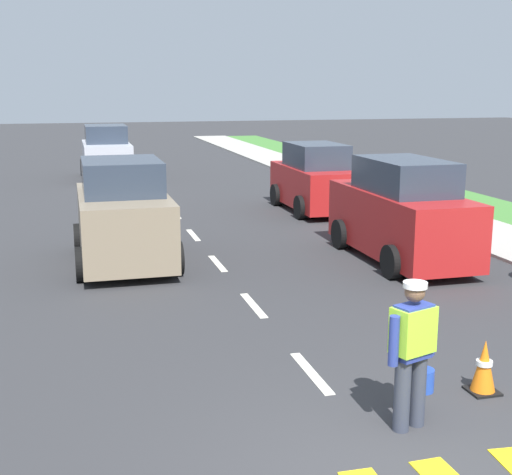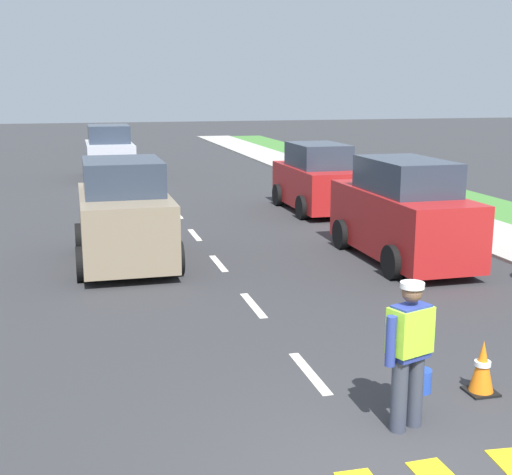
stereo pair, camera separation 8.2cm
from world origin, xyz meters
name	(u,v)px [view 2 (the right image)]	position (x,y,z in m)	size (l,w,h in m)	color
ground_plane	(153,186)	(0.00, 21.00, 0.00)	(96.00, 96.00, 0.00)	#333335
sidewalk_right	(484,234)	(7.20, 10.00, 0.00)	(2.40, 72.00, 0.14)	#B2ADA3
lane_center_line	(143,172)	(0.00, 25.20, 0.00)	(0.14, 46.40, 0.01)	silver
road_worker	(410,348)	(0.56, 1.03, 0.93)	(0.70, 0.53, 1.67)	#383D4C
traffic_cone_near	(482,367)	(1.85, 1.61, 0.33)	(0.36, 0.36, 0.68)	black
car_oncoming_second	(110,154)	(-1.45, 23.65, 1.00)	(2.09, 3.98, 2.15)	silver
car_oncoming_lead	(124,216)	(-1.89, 9.25, 1.02)	(2.07, 3.86, 2.20)	gray
car_parked_curbside	(402,214)	(3.88, 8.00, 1.02)	(1.87, 4.37, 2.20)	red
car_parked_far	(317,180)	(4.15, 14.25, 0.94)	(1.89, 3.91, 2.03)	red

